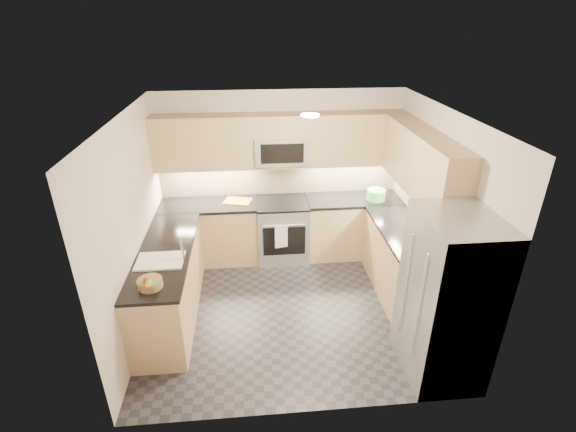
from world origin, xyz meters
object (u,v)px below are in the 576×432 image
(refrigerator, at_px, (447,299))
(utensil_bowl, at_px, (376,195))
(fruit_basket, at_px, (150,283))
(gas_range, at_px, (282,230))
(microwave, at_px, (281,149))
(cutting_board, at_px, (238,201))

(refrigerator, bearing_deg, utensil_bowl, 91.19)
(refrigerator, height_order, fruit_basket, refrigerator)
(gas_range, bearing_deg, refrigerator, -59.12)
(fruit_basket, bearing_deg, refrigerator, -8.00)
(gas_range, height_order, utensil_bowl, utensil_bowl)
(utensil_bowl, relative_size, fruit_basket, 1.10)
(gas_range, xyz_separation_m, refrigerator, (1.45, -2.43, 0.45))
(microwave, relative_size, utensil_bowl, 2.77)
(microwave, xyz_separation_m, refrigerator, (1.45, -2.55, -0.80))
(refrigerator, relative_size, cutting_board, 4.65)
(gas_range, height_order, microwave, microwave)
(utensil_bowl, bearing_deg, fruit_basket, -146.22)
(cutting_board, bearing_deg, utensil_bowl, -3.52)
(gas_range, distance_m, fruit_basket, 2.57)
(cutting_board, height_order, fruit_basket, fruit_basket)
(gas_range, relative_size, refrigerator, 0.51)
(cutting_board, bearing_deg, gas_range, -5.56)
(fruit_basket, bearing_deg, microwave, 54.73)
(microwave, relative_size, refrigerator, 0.42)
(fruit_basket, bearing_deg, cutting_board, 67.62)
(refrigerator, bearing_deg, gas_range, 120.88)
(utensil_bowl, bearing_deg, microwave, 172.37)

